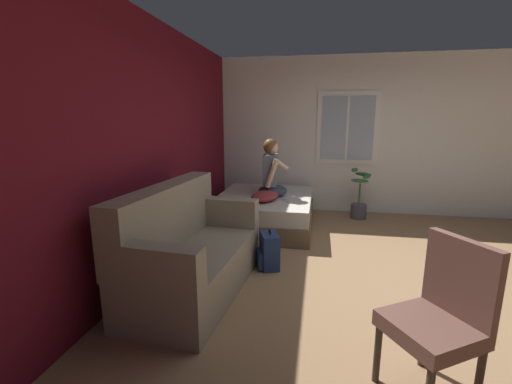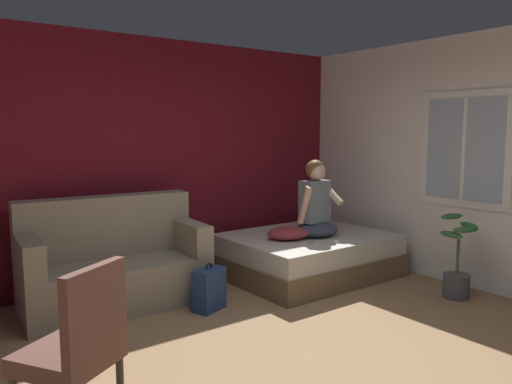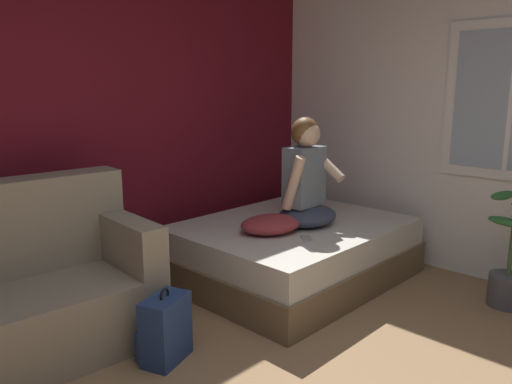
% 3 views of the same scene
% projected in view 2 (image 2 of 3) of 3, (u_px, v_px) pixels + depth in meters
% --- Properties ---
extents(ground_plane, '(40.00, 40.00, 0.00)m').
position_uv_depth(ground_plane, '(298.00, 368.00, 3.57)').
color(ground_plane, '#93704C').
extents(wall_back_accent, '(10.41, 0.16, 2.70)m').
position_uv_depth(wall_back_accent, '(138.00, 161.00, 5.55)').
color(wall_back_accent, maroon).
rests_on(wall_back_accent, ground).
extents(wall_side_with_window, '(0.19, 6.63, 2.70)m').
position_uv_depth(wall_side_with_window, '(505.00, 164.00, 5.06)').
color(wall_side_with_window, silver).
rests_on(wall_side_with_window, ground).
extents(bed, '(1.85, 1.47, 0.48)m').
position_uv_depth(bed, '(307.00, 255.00, 5.83)').
color(bed, brown).
rests_on(bed, ground).
extents(couch, '(1.76, 0.95, 1.04)m').
position_uv_depth(couch, '(113.00, 265.00, 4.83)').
color(couch, gray).
rests_on(couch, ground).
extents(side_chair, '(0.63, 0.63, 0.98)m').
position_uv_depth(side_chair, '(77.00, 344.00, 2.71)').
color(side_chair, '#382D23').
rests_on(side_chair, ground).
extents(person_seated, '(0.53, 0.45, 0.88)m').
position_uv_depth(person_seated, '(316.00, 205.00, 5.69)').
color(person_seated, '#383D51').
rests_on(person_seated, bed).
extents(backpack, '(0.34, 0.31, 0.46)m').
position_uv_depth(backpack, '(208.00, 290.00, 4.70)').
color(backpack, navy).
rests_on(backpack, ground).
extents(throw_pillow, '(0.58, 0.51, 0.14)m').
position_uv_depth(throw_pillow, '(288.00, 233.00, 5.54)').
color(throw_pillow, '#993338').
rests_on(throw_pillow, bed).
extents(cell_phone, '(0.14, 0.16, 0.01)m').
position_uv_depth(cell_phone, '(311.00, 243.00, 5.35)').
color(cell_phone, '#B7B7BC').
rests_on(cell_phone, bed).
extents(potted_plant, '(0.39, 0.37, 0.85)m').
position_uv_depth(potted_plant, '(457.00, 269.00, 5.03)').
color(potted_plant, '#4C4C51').
rests_on(potted_plant, ground).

